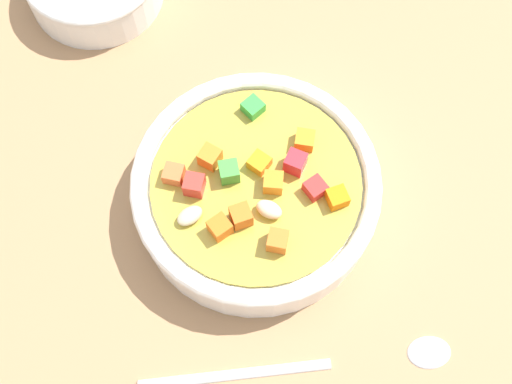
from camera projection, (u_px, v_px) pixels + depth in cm
name	position (u px, v px, depth cm)	size (l,w,h in cm)	color
ground_plane	(256.00, 207.00, 53.61)	(140.00, 140.00, 2.00)	#9E754F
soup_bowl_main	(256.00, 190.00, 50.28)	(18.72, 18.72, 5.73)	white
spoon	(321.00, 364.00, 47.58)	(19.59, 14.45, 0.89)	silver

